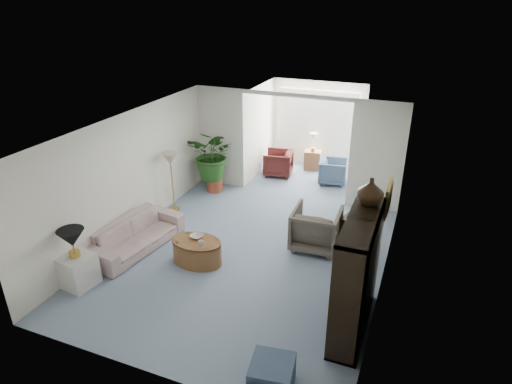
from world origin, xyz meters
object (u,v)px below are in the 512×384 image
at_px(framed_picture, 389,199).
at_px(plant_pot, 215,185).
at_px(side_table_dark, 355,233).
at_px(sunroom_table, 312,160).
at_px(floor_lamp, 170,159).
at_px(ottoman, 272,376).
at_px(coffee_bowl, 197,236).
at_px(entertainment_cabinet, 357,276).
at_px(cabinet_urn, 371,191).
at_px(sunroom_chair_maroon, 278,163).
at_px(sofa, 136,235).
at_px(coffee_table, 197,251).
at_px(wingback_chair, 316,228).
at_px(table_lamp, 71,238).
at_px(sunroom_chair_blue, 333,171).
at_px(coffee_cup, 201,243).
at_px(end_table, 78,271).

bearing_deg(framed_picture, plant_pot, 148.79).
distance_m(side_table_dark, sunroom_table, 4.14).
relative_size(floor_lamp, ottoman, 0.68).
xyz_separation_m(framed_picture, coffee_bowl, (-3.25, -0.26, -1.22)).
height_order(entertainment_cabinet, cabinet_urn, cabinet_urn).
bearing_deg(sunroom_chair_maroon, entertainment_cabinet, 20.39).
bearing_deg(floor_lamp, coffee_bowl, -47.03).
bearing_deg(entertainment_cabinet, sofa, 171.38).
relative_size(coffee_table, wingback_chair, 1.05).
distance_m(framed_picture, coffee_table, 3.54).
bearing_deg(framed_picture, coffee_bowl, -175.39).
xyz_separation_m(framed_picture, side_table_dark, (-0.62, 1.26, -1.39)).
xyz_separation_m(table_lamp, entertainment_cabinet, (4.50, 0.70, -0.01)).
relative_size(cabinet_urn, sunroom_chair_maroon, 0.53).
distance_m(wingback_chair, plant_pot, 3.48).
xyz_separation_m(wingback_chair, sunroom_chair_blue, (-0.41, 3.26, -0.09)).
relative_size(sofa, side_table_dark, 3.29).
bearing_deg(cabinet_urn, framed_picture, 66.28).
bearing_deg(sunroom_table, sunroom_chair_blue, -45.00).
distance_m(coffee_cup, sunroom_chair_blue, 4.86).
height_order(wingback_chair, sunroom_chair_maroon, wingback_chair).
relative_size(entertainment_cabinet, cabinet_urn, 4.58).
bearing_deg(framed_picture, sofa, -175.31).
bearing_deg(entertainment_cabinet, framed_picture, 77.33).
xyz_separation_m(coffee_bowl, ottoman, (2.30, -2.28, -0.27)).
height_order(coffee_table, plant_pot, coffee_table).
xyz_separation_m(coffee_bowl, sunroom_table, (0.78, 5.22, -0.21)).
relative_size(floor_lamp, coffee_table, 0.38).
distance_m(floor_lamp, ottoman, 5.50).
bearing_deg(floor_lamp, side_table_dark, -0.87).
distance_m(side_table_dark, sunroom_chair_blue, 3.16).
relative_size(table_lamp, sunroom_chair_maroon, 0.59).
bearing_deg(sofa, coffee_bowl, -77.34).
bearing_deg(table_lamp, side_table_dark, 35.91).
bearing_deg(sofa, table_lamp, 179.34).
bearing_deg(sofa, coffee_cup, -85.75).
bearing_deg(table_lamp, plant_pot, 85.06).
bearing_deg(cabinet_urn, plant_pot, 142.52).
bearing_deg(sofa, entertainment_cabinet, -90.86).
xyz_separation_m(sofa, entertainment_cabinet, (4.30, -0.65, 0.61)).
distance_m(end_table, sunroom_table, 7.05).
height_order(cabinet_urn, ottoman, cabinet_urn).
bearing_deg(ottoman, entertainment_cabinet, 64.79).
xyz_separation_m(framed_picture, sofa, (-4.53, -0.37, -1.40)).
bearing_deg(floor_lamp, coffee_cup, -46.80).
bearing_deg(coffee_cup, plant_pot, 112.77).
relative_size(table_lamp, coffee_bowl, 1.94).
height_order(sofa, end_table, sofa).
height_order(sofa, sunroom_table, sofa).
xyz_separation_m(framed_picture, floor_lamp, (-4.72, 1.32, -0.45)).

